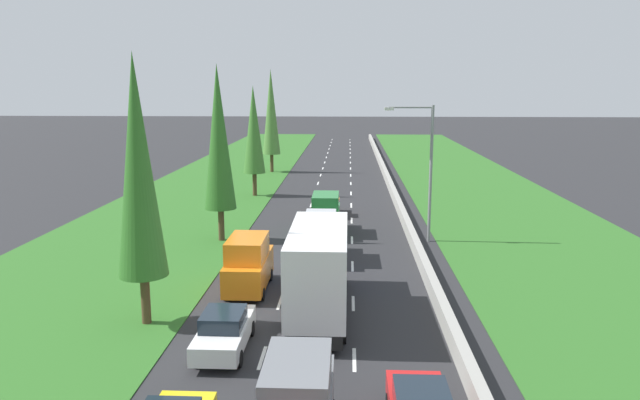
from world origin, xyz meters
The scene contains 16 objects.
ground_plane centered at (0.00, 60.00, 0.00)m, with size 300.00×300.00×0.00m, color #28282B.
grass_verge_left centered at (-12.65, 60.00, 0.02)m, with size 14.00×140.00×0.04m, color #2D6623.
grass_verge_right centered at (14.35, 60.00, 0.02)m, with size 14.00×140.00×0.04m, color #2D6623.
median_barrier centered at (5.70, 60.00, 0.42)m, with size 0.44×120.00×0.85m, color #9E9B93.
lane_markings centered at (0.00, 60.00, 0.01)m, with size 3.64×116.00×0.01m.
white_box_truck_centre_lane centered at (0.21, 25.57, 2.18)m, with size 2.46×9.40×4.18m.
silver_van_centre_lane centered at (-0.15, 34.38, 1.40)m, with size 1.96×4.90×2.82m.
white_sedan_left_lane centered at (-3.30, 21.59, 0.81)m, with size 1.82×4.50×1.64m.
orange_van_left_lane centered at (-3.51, 28.62, 1.40)m, with size 1.96×4.90×2.82m.
green_van_centre_lane centered at (-0.09, 40.91, 1.40)m, with size 1.96×4.90×2.82m.
orange_hatchback_centre_lane centered at (-0.09, 47.01, 0.84)m, with size 1.74×3.90×1.72m.
poplar_tree_second centered at (-7.25, 24.12, 6.84)m, with size 2.09×2.09×11.58m.
poplar_tree_third centered at (-6.98, 38.50, 6.87)m, with size 2.09×2.09×11.64m.
poplar_tree_fourth centered at (-7.34, 55.30, 6.20)m, with size 2.06×2.06×10.31m.
poplar_tree_fifth centered at (-7.76, 71.39, 7.18)m, with size 2.11×2.11×12.26m.
street_light_mast centered at (6.50, 38.94, 5.23)m, with size 3.20×0.28×9.00m.
Camera 1 is at (1.46, -0.15, 10.13)m, focal length 33.68 mm.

